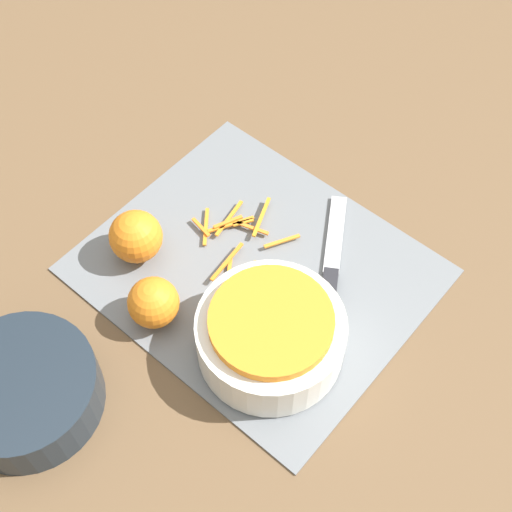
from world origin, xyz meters
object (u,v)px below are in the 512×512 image
object	(u,v)px
bowl_speckled	(271,334)
orange_left	(136,236)
bowl_dark	(24,391)
knife	(329,287)
orange_right	(153,303)

from	to	relation	value
bowl_speckled	orange_left	xyz separation A→B (m)	(0.23, 0.00, -0.00)
bowl_dark	bowl_speckled	bearing A→B (deg)	-126.13
bowl_dark	orange_left	world-z (taller)	orange_left
bowl_speckled	bowl_dark	bearing A→B (deg)	53.87
knife	orange_left	size ratio (longest dim) A/B	2.88
bowl_speckled	orange_left	distance (m)	0.23
bowl_speckled	knife	size ratio (longest dim) A/B	0.88
knife	bowl_dark	bearing A→B (deg)	121.70
bowl_dark	orange_right	xyz separation A→B (m)	(-0.03, -0.18, 0.01)
bowl_speckled	orange_right	distance (m)	0.16
bowl_dark	orange_left	bearing A→B (deg)	-76.87
knife	orange_right	size ratio (longest dim) A/B	3.13
orange_left	orange_right	size ratio (longest dim) A/B	1.09
orange_right	bowl_dark	bearing A→B (deg)	79.56
bowl_speckled	bowl_dark	distance (m)	0.30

